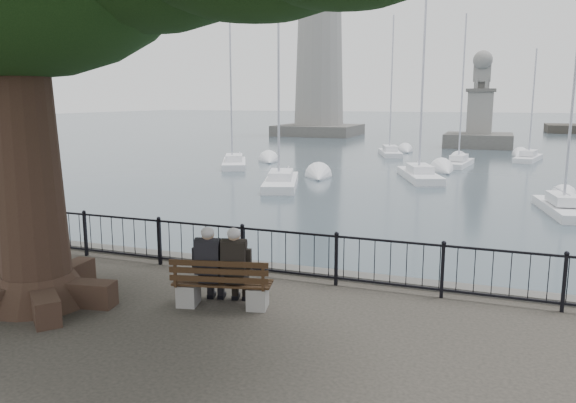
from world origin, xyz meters
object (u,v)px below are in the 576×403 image
at_px(bench, 222,290).
at_px(person_left, 211,268).
at_px(lion_monument, 479,123).
at_px(lighthouse, 320,33).
at_px(person_right, 236,270).

distance_m(bench, person_left, 0.42).
bearing_deg(person_left, lion_monument, 86.77).
height_order(person_left, lighthouse, lighthouse).
distance_m(bench, person_right, 0.43).
distance_m(bench, lighthouse, 64.78).
relative_size(person_left, lighthouse, 0.05).
distance_m(person_right, lighthouse, 64.64).
bearing_deg(person_right, bench, -144.19).
bearing_deg(bench, person_right, 35.81).
distance_m(person_left, lighthouse, 64.62).
xyz_separation_m(bench, person_left, (-0.24, 0.05, 0.35)).
relative_size(person_right, lion_monument, 0.16).
height_order(bench, person_left, person_left).
bearing_deg(lion_monument, person_left, -93.23).
bearing_deg(lighthouse, person_left, -74.31).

